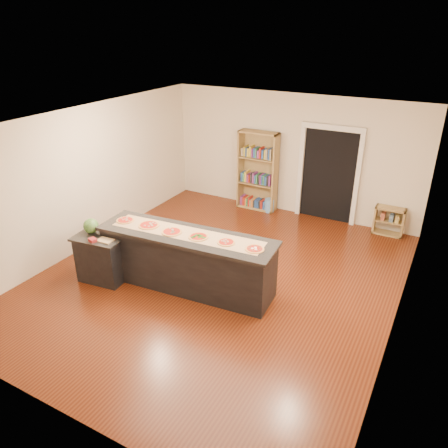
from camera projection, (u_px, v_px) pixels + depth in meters
The scene contains 18 objects.
room at pixel (218, 207), 7.31m from camera, with size 6.00×7.00×2.80m.
doorway at pixel (329, 170), 9.76m from camera, with size 1.40×0.09×2.21m.
kitchen_island at pixel (187, 260), 7.46m from camera, with size 3.09×0.84×1.02m.
side_counter at pixel (103, 257), 7.72m from camera, with size 0.87×0.63×0.86m.
bookshelf at pixel (258, 171), 10.44m from camera, with size 0.95×0.34×1.91m, color #A58850.
low_shelf at pixel (389, 221), 9.39m from camera, with size 0.62×0.27×0.62m, color #A58850.
waste_bin at pixel (269, 205), 10.56m from camera, with size 0.23×0.23×0.33m, color #65A0E2.
kraft_paper at pixel (187, 233), 7.26m from camera, with size 2.68×0.48×0.00m, color tan.
watermelon at pixel (91, 226), 7.59m from camera, with size 0.27×0.27×0.27m, color #144214.
cutting_board at pixel (105, 240), 7.37m from camera, with size 0.27×0.18×0.02m, color tan.
package_red at pixel (93, 240), 7.34m from camera, with size 0.14×0.10×0.05m, color maroon.
package_teal at pixel (118, 235), 7.52m from camera, with size 0.14×0.14×0.05m, color #195966.
pizza_a at pixel (125, 220), 7.71m from camera, with size 0.32×0.32×0.02m.
pizza_b at pixel (149, 225), 7.53m from camera, with size 0.35×0.35×0.02m.
pizza_c at pixel (172, 232), 7.29m from camera, with size 0.35×0.35×0.02m.
pizza_d at pixel (198, 237), 7.13m from camera, with size 0.33×0.33×0.02m.
pizza_e at pixel (226, 242), 6.95m from camera, with size 0.29×0.29×0.02m.
pizza_f at pixel (255, 249), 6.75m from camera, with size 0.32×0.32×0.02m.
Camera 1 is at (3.31, -5.87, 4.26)m, focal length 35.00 mm.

